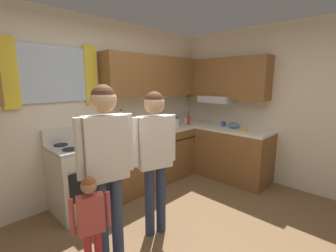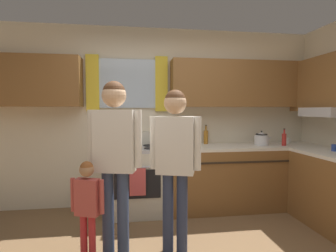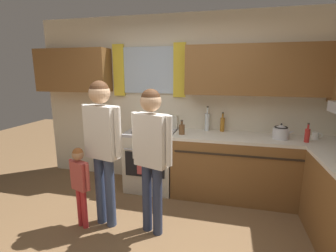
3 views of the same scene
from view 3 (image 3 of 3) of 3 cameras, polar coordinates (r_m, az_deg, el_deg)
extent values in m
cube|color=beige|center=(3.91, 2.57, 5.48)|extent=(4.60, 0.10, 2.60)
cube|color=silver|center=(3.94, -4.50, 12.60)|extent=(0.80, 0.03, 0.70)
cube|color=yellow|center=(4.11, -11.19, 12.40)|extent=(0.18, 0.04, 0.80)
cube|color=yellow|center=(3.80, 2.64, 12.63)|extent=(0.18, 0.04, 0.80)
cube|color=brown|center=(4.36, -20.90, 11.82)|extent=(1.21, 0.32, 0.67)
cube|color=brown|center=(3.63, 21.67, 11.81)|extent=(2.15, 0.32, 0.67)
cube|color=brown|center=(3.72, 19.30, -9.44)|extent=(2.28, 0.62, 0.86)
cube|color=silver|center=(3.58, 19.80, -2.73)|extent=(2.28, 0.62, 0.04)
cube|color=#2D2319|center=(3.33, 20.13, -6.77)|extent=(2.16, 0.01, 0.02)
cube|color=beige|center=(3.86, -3.82, -7.93)|extent=(0.70, 0.62, 0.86)
cube|color=black|center=(3.57, -5.38, -8.86)|extent=(0.58, 0.01, 0.36)
cylinder|color=#ADADB2|center=(3.47, -5.59, -5.62)|extent=(0.58, 0.02, 0.02)
cube|color=#ADADB2|center=(3.73, -3.92, -1.43)|extent=(0.70, 0.62, 0.04)
cube|color=beige|center=(3.96, -2.76, 1.16)|extent=(0.70, 0.08, 0.20)
cylinder|color=black|center=(3.66, -7.19, -1.38)|extent=(0.17, 0.17, 0.01)
cylinder|color=black|center=(3.55, -1.90, -1.71)|extent=(0.17, 0.17, 0.01)
cylinder|color=black|center=(3.91, -5.77, -0.46)|extent=(0.17, 0.17, 0.01)
cylinder|color=black|center=(3.81, -0.79, -0.75)|extent=(0.17, 0.17, 0.01)
cube|color=#CC4C4C|center=(3.52, -5.58, -8.45)|extent=(0.20, 0.02, 0.34)
cylinder|color=silver|center=(3.76, 8.95, 0.89)|extent=(0.07, 0.07, 0.26)
cylinder|color=silver|center=(3.73, 9.04, 3.53)|extent=(0.03, 0.03, 0.09)
cylinder|color=#3F382D|center=(3.72, 9.07, 4.34)|extent=(0.03, 0.03, 0.02)
cylinder|color=brown|center=(3.51, 3.17, -0.80)|extent=(0.08, 0.08, 0.14)
cylinder|color=brown|center=(3.49, 3.19, 0.71)|extent=(0.03, 0.03, 0.05)
cylinder|color=#3F382D|center=(3.48, 3.20, 1.24)|extent=(0.04, 0.04, 0.02)
cylinder|color=#B27223|center=(3.76, 12.35, 0.29)|extent=(0.06, 0.06, 0.20)
cylinder|color=#B27223|center=(3.74, 12.44, 2.31)|extent=(0.02, 0.02, 0.07)
cylinder|color=#3F382D|center=(3.73, 12.47, 2.96)|extent=(0.03, 0.03, 0.02)
cylinder|color=red|center=(3.56, 29.28, -1.94)|extent=(0.06, 0.06, 0.17)
cylinder|color=red|center=(3.54, 29.47, -0.14)|extent=(0.02, 0.02, 0.06)
cylinder|color=#3F382D|center=(3.53, 29.54, 0.46)|extent=(0.03, 0.03, 0.02)
cylinder|color=white|center=(3.79, 30.68, -1.91)|extent=(0.08, 0.08, 0.09)
torus|color=white|center=(3.80, 31.44, -1.87)|extent=(0.07, 0.01, 0.07)
cylinder|color=silver|center=(3.60, 24.39, -1.58)|extent=(0.20, 0.20, 0.14)
cone|color=silver|center=(3.58, 24.52, -0.10)|extent=(0.18, 0.18, 0.05)
sphere|color=black|center=(3.57, 24.57, 0.37)|extent=(0.02, 0.02, 0.02)
cone|color=silver|center=(3.62, 26.45, -1.24)|extent=(0.09, 0.04, 0.07)
torus|color=black|center=(3.58, 24.51, -0.25)|extent=(0.17, 0.17, 0.02)
cylinder|color=#38476B|center=(3.02, -13.12, -14.64)|extent=(0.11, 0.11, 0.83)
cylinder|color=#38476B|center=(3.11, -15.24, -13.94)|extent=(0.11, 0.11, 0.83)
cube|color=white|center=(2.82, -14.95, -1.35)|extent=(0.41, 0.25, 0.59)
cylinder|color=white|center=(2.68, -11.41, -1.41)|extent=(0.07, 0.07, 0.54)
cylinder|color=white|center=(2.97, -18.18, -0.42)|extent=(0.07, 0.07, 0.54)
sphere|color=#DBAD84|center=(2.76, -15.44, 7.28)|extent=(0.23, 0.23, 0.23)
sphere|color=#4C2D19|center=(2.76, -15.47, 7.87)|extent=(0.21, 0.21, 0.21)
cylinder|color=#2D3856|center=(2.82, -2.43, -16.78)|extent=(0.11, 0.11, 0.79)
cylinder|color=#2D3856|center=(2.89, -4.82, -16.03)|extent=(0.11, 0.11, 0.79)
cube|color=white|center=(2.60, -3.84, -3.28)|extent=(0.39, 0.26, 0.56)
cylinder|color=white|center=(2.48, 0.22, -3.50)|extent=(0.07, 0.07, 0.51)
cylinder|color=white|center=(2.72, -7.55, -2.17)|extent=(0.07, 0.07, 0.51)
sphere|color=#DBAD84|center=(2.52, -3.98, 5.67)|extent=(0.22, 0.22, 0.22)
sphere|color=#4C2D19|center=(2.52, -3.99, 6.28)|extent=(0.20, 0.20, 0.20)
cylinder|color=red|center=(3.14, -18.59, -17.60)|extent=(0.06, 0.06, 0.47)
cylinder|color=red|center=(3.20, -19.53, -17.07)|extent=(0.06, 0.06, 0.47)
cube|color=#BF4C47|center=(3.00, -19.61, -10.68)|extent=(0.23, 0.16, 0.33)
cylinder|color=#BF4C47|center=(2.89, -17.92, -11.18)|extent=(0.04, 0.04, 0.30)
cylinder|color=#BF4C47|center=(3.10, -21.21, -9.76)|extent=(0.04, 0.04, 0.30)
sphere|color=#A87A56|center=(2.91, -19.96, -6.16)|extent=(0.13, 0.13, 0.13)
sphere|color=brown|center=(2.91, -19.99, -5.86)|extent=(0.12, 0.12, 0.12)
camera|label=1|loc=(2.46, -61.71, 4.31)|focal=24.75mm
camera|label=2|loc=(1.24, -76.03, -14.15)|focal=27.72mm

